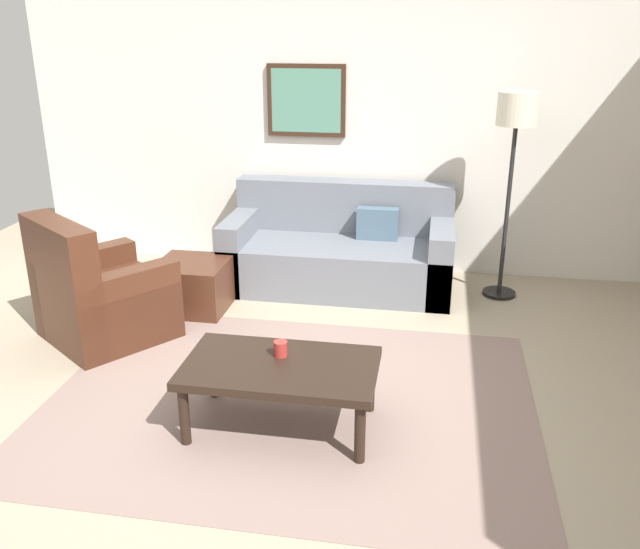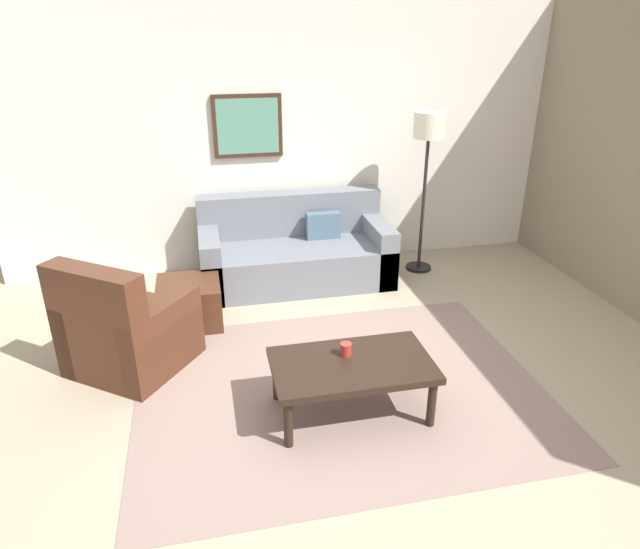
{
  "view_description": "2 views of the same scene",
  "coord_description": "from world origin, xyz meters",
  "px_view_note": "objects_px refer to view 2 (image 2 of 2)",
  "views": [
    {
      "loc": [
        0.81,
        -3.58,
        2.24
      ],
      "look_at": [
        0.18,
        0.05,
        0.84
      ],
      "focal_mm": 37.94,
      "sensor_mm": 36.0,
      "label": 1
    },
    {
      "loc": [
        -0.9,
        -3.4,
        2.53
      ],
      "look_at": [
        -0.09,
        0.33,
        0.81
      ],
      "focal_mm": 31.61,
      "sensor_mm": 36.0,
      "label": 2
    }
  ],
  "objects_px": {
    "ottoman": "(190,303)",
    "lamp_standing": "(428,142)",
    "framed_artwork": "(248,126)",
    "armchair_leather": "(124,335)",
    "coffee_table": "(352,369)",
    "cup": "(346,349)",
    "couch_main": "(294,252)"
  },
  "relations": [
    {
      "from": "armchair_leather",
      "to": "lamp_standing",
      "type": "distance_m",
      "value": 3.48
    },
    {
      "from": "couch_main",
      "to": "cup",
      "type": "relative_size",
      "value": 21.53
    },
    {
      "from": "armchair_leather",
      "to": "lamp_standing",
      "type": "height_order",
      "value": "lamp_standing"
    },
    {
      "from": "couch_main",
      "to": "lamp_standing",
      "type": "height_order",
      "value": "lamp_standing"
    },
    {
      "from": "cup",
      "to": "ottoman",
      "type": "bearing_deg",
      "value": 126.19
    },
    {
      "from": "coffee_table",
      "to": "couch_main",
      "type": "bearing_deg",
      "value": 89.81
    },
    {
      "from": "framed_artwork",
      "to": "armchair_leather",
      "type": "bearing_deg",
      "value": -122.74
    },
    {
      "from": "coffee_table",
      "to": "framed_artwork",
      "type": "xyz_separation_m",
      "value": [
        -0.38,
        2.78,
        1.19
      ]
    },
    {
      "from": "coffee_table",
      "to": "ottoman",
      "type": "bearing_deg",
      "value": 124.91
    },
    {
      "from": "lamp_standing",
      "to": "framed_artwork",
      "type": "relative_size",
      "value": 2.41
    },
    {
      "from": "couch_main",
      "to": "coffee_table",
      "type": "xyz_separation_m",
      "value": [
        -0.01,
        -2.36,
        0.06
      ]
    },
    {
      "from": "armchair_leather",
      "to": "framed_artwork",
      "type": "bearing_deg",
      "value": 57.26
    },
    {
      "from": "lamp_standing",
      "to": "framed_artwork",
      "type": "distance_m",
      "value": 1.86
    },
    {
      "from": "ottoman",
      "to": "lamp_standing",
      "type": "distance_m",
      "value": 2.87
    },
    {
      "from": "ottoman",
      "to": "framed_artwork",
      "type": "relative_size",
      "value": 0.79
    },
    {
      "from": "cup",
      "to": "armchair_leather",
      "type": "bearing_deg",
      "value": 152.82
    },
    {
      "from": "lamp_standing",
      "to": "ottoman",
      "type": "bearing_deg",
      "value": -163.86
    },
    {
      "from": "cup",
      "to": "couch_main",
      "type": "bearing_deg",
      "value": 89.32
    },
    {
      "from": "couch_main",
      "to": "ottoman",
      "type": "height_order",
      "value": "couch_main"
    },
    {
      "from": "ottoman",
      "to": "cup",
      "type": "bearing_deg",
      "value": -53.81
    },
    {
      "from": "couch_main",
      "to": "armchair_leather",
      "type": "relative_size",
      "value": 1.75
    },
    {
      "from": "coffee_table",
      "to": "framed_artwork",
      "type": "relative_size",
      "value": 1.55
    },
    {
      "from": "coffee_table",
      "to": "lamp_standing",
      "type": "relative_size",
      "value": 0.64
    },
    {
      "from": "cup",
      "to": "lamp_standing",
      "type": "xyz_separation_m",
      "value": [
        1.42,
        2.19,
        0.95
      ]
    },
    {
      "from": "ottoman",
      "to": "couch_main",
      "type": "bearing_deg",
      "value": 35.52
    },
    {
      "from": "coffee_table",
      "to": "cup",
      "type": "distance_m",
      "value": 0.14
    },
    {
      "from": "couch_main",
      "to": "coffee_table",
      "type": "relative_size",
      "value": 1.78
    },
    {
      "from": "ottoman",
      "to": "cup",
      "type": "distance_m",
      "value": 1.84
    },
    {
      "from": "lamp_standing",
      "to": "framed_artwork",
      "type": "bearing_deg",
      "value": 164.66
    },
    {
      "from": "couch_main",
      "to": "armchair_leather",
      "type": "height_order",
      "value": "armchair_leather"
    },
    {
      "from": "framed_artwork",
      "to": "lamp_standing",
      "type": "bearing_deg",
      "value": -15.34
    },
    {
      "from": "armchair_leather",
      "to": "lamp_standing",
      "type": "bearing_deg",
      "value": 24.9
    }
  ]
}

